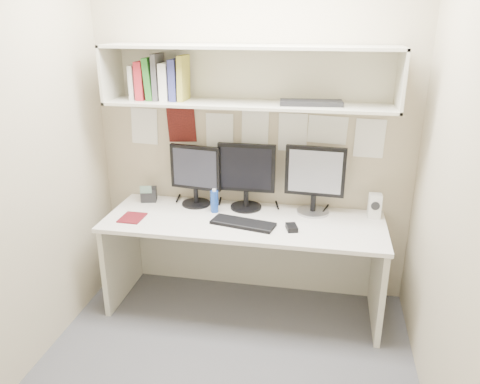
% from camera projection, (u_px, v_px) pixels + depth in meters
% --- Properties ---
extents(floor, '(2.40, 2.00, 0.01)m').
position_uv_depth(floor, '(226.00, 362.00, 3.02)').
color(floor, '#4B4B50').
rests_on(floor, ground).
extents(wall_back, '(2.40, 0.02, 2.60)m').
position_uv_depth(wall_back, '(253.00, 131.00, 3.49)').
color(wall_back, tan).
rests_on(wall_back, ground).
extents(wall_front, '(2.40, 0.02, 2.60)m').
position_uv_depth(wall_front, '(161.00, 257.00, 1.64)').
color(wall_front, tan).
rests_on(wall_front, ground).
extents(wall_left, '(0.02, 2.00, 2.60)m').
position_uv_depth(wall_left, '(26.00, 159.00, 2.77)').
color(wall_left, tan).
rests_on(wall_left, ground).
extents(wall_right, '(0.02, 2.00, 2.60)m').
position_uv_depth(wall_right, '(455.00, 184.00, 2.36)').
color(wall_right, tan).
rests_on(wall_right, ground).
extents(desk, '(2.00, 0.70, 0.73)m').
position_uv_depth(desk, '(244.00, 264.00, 3.49)').
color(desk, silver).
rests_on(desk, floor).
extents(overhead_hutch, '(2.00, 0.38, 0.40)m').
position_uv_depth(overhead_hutch, '(250.00, 75.00, 3.21)').
color(overhead_hutch, beige).
rests_on(overhead_hutch, wall_back).
extents(pinned_papers, '(1.92, 0.01, 0.48)m').
position_uv_depth(pinned_papers, '(252.00, 137.00, 3.50)').
color(pinned_papers, white).
rests_on(pinned_papers, wall_back).
extents(monitor_left, '(0.40, 0.22, 0.47)m').
position_uv_depth(monitor_left, '(195.00, 173.00, 3.55)').
color(monitor_left, black).
rests_on(monitor_left, desk).
extents(monitor_center, '(0.43, 0.24, 0.50)m').
position_uv_depth(monitor_center, '(246.00, 174.00, 3.47)').
color(monitor_center, black).
rests_on(monitor_center, desk).
extents(monitor_right, '(0.43, 0.24, 0.50)m').
position_uv_depth(monitor_right, '(315.00, 178.00, 3.39)').
color(monitor_right, '#A5A5AA').
rests_on(monitor_right, desk).
extents(keyboard, '(0.47, 0.25, 0.02)m').
position_uv_depth(keyboard, '(243.00, 223.00, 3.27)').
color(keyboard, black).
rests_on(keyboard, desk).
extents(mouse, '(0.10, 0.13, 0.03)m').
position_uv_depth(mouse, '(292.00, 228.00, 3.19)').
color(mouse, black).
rests_on(mouse, desk).
extents(speaker, '(0.09, 0.10, 0.18)m').
position_uv_depth(speaker, '(375.00, 206.00, 3.36)').
color(speaker, silver).
rests_on(speaker, desk).
extents(blue_bottle, '(0.06, 0.06, 0.18)m').
position_uv_depth(blue_bottle, '(214.00, 201.00, 3.46)').
color(blue_bottle, '#163997').
rests_on(blue_bottle, desk).
extents(maroon_notebook, '(0.16, 0.20, 0.01)m').
position_uv_depth(maroon_notebook, '(132.00, 218.00, 3.37)').
color(maroon_notebook, '#580F15').
rests_on(maroon_notebook, desk).
extents(desk_phone, '(0.14, 0.13, 0.14)m').
position_uv_depth(desk_phone, '(149.00, 194.00, 3.68)').
color(desk_phone, black).
rests_on(desk_phone, desk).
extents(book_stack, '(0.39, 0.20, 0.32)m').
position_uv_depth(book_stack, '(160.00, 79.00, 3.30)').
color(book_stack, '#B9B9B3').
rests_on(book_stack, overhead_hutch).
extents(hutch_tray, '(0.43, 0.20, 0.03)m').
position_uv_depth(hutch_tray, '(311.00, 103.00, 3.13)').
color(hutch_tray, black).
rests_on(hutch_tray, overhead_hutch).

